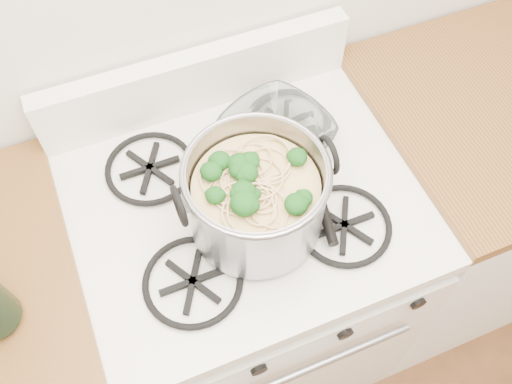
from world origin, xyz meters
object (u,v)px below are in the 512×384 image
Objects in this scene: gas_range at (247,284)px; spatula at (304,146)px; stock_pot at (256,198)px; glass_bowl at (276,138)px.

gas_range is 2.98× the size of spatula.
stock_pot is 1.02× the size of spatula.
spatula is 0.07m from glass_bowl.
stock_pot is 0.23m from glass_bowl.
glass_bowl is at bearing 41.63° from gas_range.
stock_pot reaches higher than spatula.
gas_range is at bearing -148.87° from spatula.
gas_range is 9.62× the size of glass_bowl.
stock_pot is at bearing -124.62° from glass_bowl.
stock_pot reaches higher than glass_bowl.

